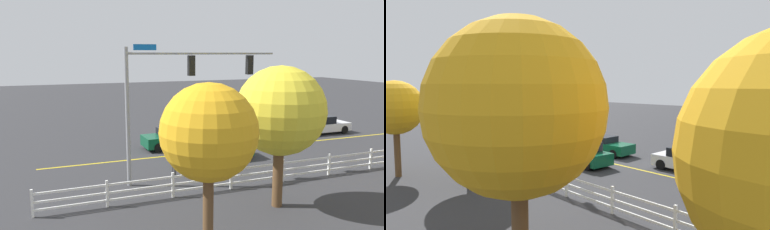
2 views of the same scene
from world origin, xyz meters
TOP-DOWN VIEW (x-y plane):
  - ground_plane at (0.00, 0.00)m, footprint 120.00×120.00m
  - lane_center_stripe at (-4.00, 0.00)m, footprint 28.00×0.16m
  - signal_assembly at (3.25, 4.36)m, footprint 7.97×0.38m
  - car_0 at (-0.29, 1.71)m, footprint 4.27×1.95m
  - car_1 at (-5.97, -1.91)m, footprint 4.49×2.06m
  - car_2 at (-11.26, -2.14)m, footprint 4.40×2.07m
  - car_3 at (1.20, -1.94)m, footprint 4.60×2.09m
  - pedestrian at (3.23, 3.78)m, footprint 0.31×0.43m
  - white_rail_fence at (-3.00, 6.60)m, footprint 26.10×0.10m
  - tree_0 at (4.68, 11.51)m, footprint 3.07×3.07m
  - tree_3 at (0.45, 9.09)m, footprint 3.65×3.65m

SIDE VIEW (x-z plane):
  - ground_plane at x=0.00m, z-range 0.00..0.00m
  - lane_center_stripe at x=-4.00m, z-range 0.00..0.01m
  - white_rail_fence at x=-3.00m, z-range 0.03..1.18m
  - car_3 at x=1.20m, z-range -0.02..1.35m
  - car_2 at x=-11.26m, z-range -0.04..1.38m
  - car_1 at x=-5.97m, z-range -0.03..1.40m
  - car_0 at x=-0.29m, z-range -0.04..1.51m
  - pedestrian at x=3.23m, z-range 0.08..1.77m
  - tree_0 at x=4.68m, z-range 1.19..6.70m
  - tree_3 at x=0.45m, z-range 1.09..6.98m
  - signal_assembly at x=3.25m, z-range 1.41..8.19m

